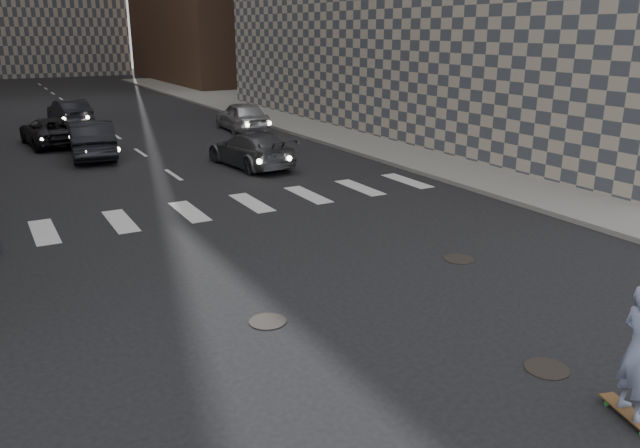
# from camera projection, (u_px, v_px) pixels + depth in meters

# --- Properties ---
(ground) EXTENTS (160.00, 160.00, 0.00)m
(ground) POSITION_uv_depth(u_px,v_px,m) (394.00, 324.00, 11.47)
(ground) COLOR black
(ground) RESTS_ON ground
(sidewalk_right) EXTENTS (13.00, 80.00, 0.15)m
(sidewalk_right) POSITION_uv_depth(u_px,v_px,m) (397.00, 124.00, 34.85)
(sidewalk_right) COLOR gray
(sidewalk_right) RESTS_ON ground
(manhole_a) EXTENTS (0.70, 0.70, 0.02)m
(manhole_a) POSITION_uv_depth(u_px,v_px,m) (547.00, 369.00, 9.94)
(manhole_a) COLOR black
(manhole_a) RESTS_ON ground
(manhole_b) EXTENTS (0.70, 0.70, 0.02)m
(manhole_b) POSITION_uv_depth(u_px,v_px,m) (268.00, 321.00, 11.54)
(manhole_b) COLOR black
(manhole_b) RESTS_ON ground
(manhole_c) EXTENTS (0.70, 0.70, 0.02)m
(manhole_c) POSITION_uv_depth(u_px,v_px,m) (459.00, 259.00, 14.67)
(manhole_c) COLOR black
(manhole_c) RESTS_ON ground
(traffic_car_a) EXTENTS (2.14, 4.90, 1.56)m
(traffic_car_a) POSITION_uv_depth(u_px,v_px,m) (91.00, 139.00, 26.03)
(traffic_car_a) COLOR black
(traffic_car_a) RESTS_ON ground
(traffic_car_b) EXTENTS (2.36, 4.79, 1.34)m
(traffic_car_b) POSITION_uv_depth(u_px,v_px,m) (251.00, 150.00, 24.39)
(traffic_car_b) COLOR #53555B
(traffic_car_b) RESTS_ON ground
(traffic_car_c) EXTENTS (2.52, 4.75, 1.27)m
(traffic_car_c) POSITION_uv_depth(u_px,v_px,m) (50.00, 132.00, 28.86)
(traffic_car_c) COLOR black
(traffic_car_c) RESTS_ON ground
(traffic_car_d) EXTENTS (2.10, 4.66, 1.55)m
(traffic_car_d) POSITION_uv_depth(u_px,v_px,m) (242.00, 116.00, 32.87)
(traffic_car_d) COLOR silver
(traffic_car_d) RESTS_ON ground
(traffic_car_e) EXTENTS (1.99, 4.47, 1.43)m
(traffic_car_e) POSITION_uv_depth(u_px,v_px,m) (69.00, 112.00, 34.94)
(traffic_car_e) COLOR black
(traffic_car_e) RESTS_ON ground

